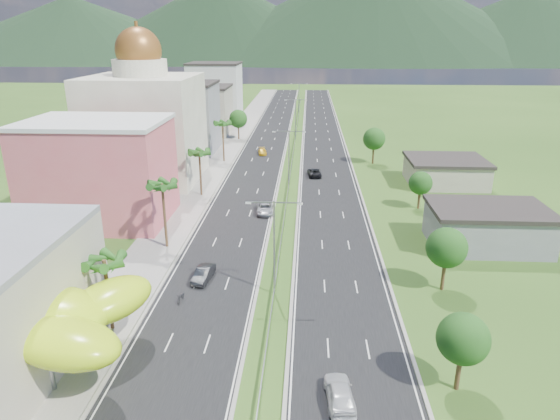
# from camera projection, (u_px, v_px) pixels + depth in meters

# --- Properties ---
(ground) EXTENTS (500.00, 500.00, 0.00)m
(ground) POSITION_uv_depth(u_px,v_px,m) (267.00, 346.00, 46.58)
(ground) COLOR #2D5119
(ground) RESTS_ON ground
(road_left) EXTENTS (11.00, 260.00, 0.04)m
(road_left) POSITION_uv_depth(u_px,v_px,m) (266.00, 143.00, 131.60)
(road_left) COLOR black
(road_left) RESTS_ON ground
(road_right) EXTENTS (11.00, 260.00, 0.04)m
(road_right) POSITION_uv_depth(u_px,v_px,m) (323.00, 144.00, 130.81)
(road_right) COLOR black
(road_right) RESTS_ON ground
(sidewalk_left) EXTENTS (7.00, 260.00, 0.12)m
(sidewalk_left) POSITION_uv_depth(u_px,v_px,m) (231.00, 143.00, 132.09)
(sidewalk_left) COLOR gray
(sidewalk_left) RESTS_ON ground
(median_guardrail) EXTENTS (0.10, 216.06, 0.76)m
(median_guardrail) POSITION_uv_depth(u_px,v_px,m) (293.00, 158.00, 114.07)
(median_guardrail) COLOR gray
(median_guardrail) RESTS_ON ground
(streetlight_median_b) EXTENTS (6.04, 0.25, 11.00)m
(streetlight_median_b) POSITION_uv_depth(u_px,v_px,m) (274.00, 238.00, 53.72)
(streetlight_median_b) COLOR gray
(streetlight_median_b) RESTS_ON ground
(streetlight_median_c) EXTENTS (6.04, 0.25, 11.00)m
(streetlight_median_c) POSITION_uv_depth(u_px,v_px,m) (289.00, 153.00, 91.33)
(streetlight_median_c) COLOR gray
(streetlight_median_c) RESTS_ON ground
(streetlight_median_d) EXTENTS (6.04, 0.25, 11.00)m
(streetlight_median_d) POSITION_uv_depth(u_px,v_px,m) (296.00, 115.00, 133.65)
(streetlight_median_d) COLOR gray
(streetlight_median_d) RESTS_ON ground
(streetlight_median_e) EXTENTS (6.04, 0.25, 11.00)m
(streetlight_median_e) POSITION_uv_depth(u_px,v_px,m) (299.00, 95.00, 175.96)
(streetlight_median_e) COLOR gray
(streetlight_median_e) RESTS_ON ground
(lime_canopy) EXTENTS (18.00, 15.00, 7.40)m
(lime_canopy) POSITION_uv_depth(u_px,v_px,m) (28.00, 316.00, 42.20)
(lime_canopy) COLOR #BCE716
(lime_canopy) RESTS_ON ground
(pink_shophouse) EXTENTS (20.00, 15.00, 15.00)m
(pink_shophouse) POSITION_uv_depth(u_px,v_px,m) (100.00, 173.00, 75.64)
(pink_shophouse) COLOR #D85864
(pink_shophouse) RESTS_ON ground
(domed_building) EXTENTS (20.00, 20.00, 28.70)m
(domed_building) POSITION_uv_depth(u_px,v_px,m) (145.00, 122.00, 95.97)
(domed_building) COLOR beige
(domed_building) RESTS_ON ground
(midrise_grey) EXTENTS (16.00, 15.00, 16.00)m
(midrise_grey) POSITION_uv_depth(u_px,v_px,m) (182.00, 119.00, 120.55)
(midrise_grey) COLOR gray
(midrise_grey) RESTS_ON ground
(midrise_beige) EXTENTS (16.00, 15.00, 13.00)m
(midrise_beige) POSITION_uv_depth(u_px,v_px,m) (201.00, 111.00, 141.75)
(midrise_beige) COLOR #A69C89
(midrise_beige) RESTS_ON ground
(midrise_white) EXTENTS (16.00, 15.00, 18.00)m
(midrise_white) POSITION_uv_depth(u_px,v_px,m) (215.00, 93.00, 162.53)
(midrise_white) COLOR silver
(midrise_white) RESTS_ON ground
(shed_near) EXTENTS (15.00, 10.00, 5.00)m
(shed_near) POSITION_uv_depth(u_px,v_px,m) (487.00, 229.00, 67.76)
(shed_near) COLOR gray
(shed_near) RESTS_ON ground
(shed_far) EXTENTS (14.00, 12.00, 4.40)m
(shed_far) POSITION_uv_depth(u_px,v_px,m) (445.00, 173.00, 95.97)
(shed_far) COLOR #A69C89
(shed_far) RESTS_ON ground
(palm_tree_b) EXTENTS (3.60, 3.60, 8.10)m
(palm_tree_b) POSITION_uv_depth(u_px,v_px,m) (104.00, 264.00, 46.91)
(palm_tree_b) COLOR #47301C
(palm_tree_b) RESTS_ON ground
(palm_tree_c) EXTENTS (3.60, 3.60, 9.60)m
(palm_tree_c) POSITION_uv_depth(u_px,v_px,m) (162.00, 188.00, 65.24)
(palm_tree_c) COLOR #47301C
(palm_tree_c) RESTS_ON ground
(palm_tree_d) EXTENTS (3.60, 3.60, 8.60)m
(palm_tree_d) POSITION_uv_depth(u_px,v_px,m) (199.00, 154.00, 87.18)
(palm_tree_d) COLOR #47301C
(palm_tree_d) RESTS_ON ground
(palm_tree_e) EXTENTS (3.60, 3.60, 9.40)m
(palm_tree_e) POSITION_uv_depth(u_px,v_px,m) (223.00, 125.00, 110.44)
(palm_tree_e) COLOR #47301C
(palm_tree_e) RESTS_ON ground
(leafy_tree_lfar) EXTENTS (4.90, 4.90, 8.05)m
(leafy_tree_lfar) POSITION_uv_depth(u_px,v_px,m) (238.00, 119.00, 134.86)
(leafy_tree_lfar) COLOR #47301C
(leafy_tree_lfar) RESTS_ON ground
(leafy_tree_ra) EXTENTS (4.20, 4.20, 6.90)m
(leafy_tree_ra) POSITION_uv_depth(u_px,v_px,m) (463.00, 339.00, 39.43)
(leafy_tree_ra) COLOR #47301C
(leafy_tree_ra) RESTS_ON ground
(leafy_tree_rb) EXTENTS (4.55, 4.55, 7.47)m
(leafy_tree_rb) POSITION_uv_depth(u_px,v_px,m) (447.00, 248.00, 55.12)
(leafy_tree_rb) COLOR #47301C
(leafy_tree_rb) RESTS_ON ground
(leafy_tree_rc) EXTENTS (3.85, 3.85, 6.33)m
(leafy_tree_rc) POSITION_uv_depth(u_px,v_px,m) (421.00, 183.00, 81.56)
(leafy_tree_rc) COLOR #47301C
(leafy_tree_rc) RESTS_ON ground
(leafy_tree_rd) EXTENTS (4.90, 4.90, 8.05)m
(leafy_tree_rd) POSITION_uv_depth(u_px,v_px,m) (374.00, 139.00, 109.58)
(leafy_tree_rd) COLOR #47301C
(leafy_tree_rd) RESTS_ON ground
(mountain_ridge) EXTENTS (860.00, 140.00, 90.00)m
(mountain_ridge) POSITION_uv_depth(u_px,v_px,m) (370.00, 64.00, 466.55)
(mountain_ridge) COLOR black
(mountain_ridge) RESTS_ON ground
(car_dark_left) EXTENTS (2.23, 4.92, 1.56)m
(car_dark_left) POSITION_uv_depth(u_px,v_px,m) (203.00, 274.00, 58.73)
(car_dark_left) COLOR black
(car_dark_left) RESTS_ON road_left
(car_silver_mid_left) EXTENTS (3.07, 5.78, 1.55)m
(car_silver_mid_left) POSITION_uv_depth(u_px,v_px,m) (265.00, 208.00, 80.58)
(car_silver_mid_left) COLOR #9C9EA4
(car_silver_mid_left) RESTS_ON road_left
(car_yellow_far_left) EXTENTS (2.55, 4.88, 1.35)m
(car_yellow_far_left) POSITION_uv_depth(u_px,v_px,m) (262.00, 151.00, 119.51)
(car_yellow_far_left) COLOR gold
(car_yellow_far_left) RESTS_ON road_left
(car_white_near_right) EXTENTS (2.59, 5.43, 1.79)m
(car_white_near_right) POSITION_uv_depth(u_px,v_px,m) (340.00, 393.00, 39.13)
(car_white_near_right) COLOR silver
(car_white_near_right) RESTS_ON road_right
(car_dark_far_right) EXTENTS (3.02, 5.63, 1.50)m
(car_dark_far_right) POSITION_uv_depth(u_px,v_px,m) (314.00, 172.00, 101.50)
(car_dark_far_right) COLOR black
(car_dark_far_right) RESTS_ON road_right
(motorcycle) EXTENTS (0.79, 2.01, 1.26)m
(motorcycle) POSITION_uv_depth(u_px,v_px,m) (181.00, 296.00, 54.05)
(motorcycle) COLOR black
(motorcycle) RESTS_ON road_left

